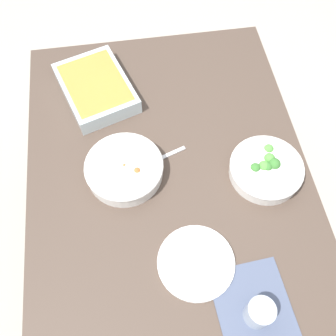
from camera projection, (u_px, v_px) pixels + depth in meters
The scene contains 9 objects.
ground_plane at pixel (168, 243), 1.91m from camera, with size 6.00×6.00×0.00m, color #B2A899.
dining_table at pixel (168, 181), 1.34m from camera, with size 1.20×0.90×0.74m.
placemat at pixel (256, 315), 1.04m from camera, with size 0.28×0.20×0.00m, color #4C5670.
stew_bowl at pixel (124, 170), 1.22m from camera, with size 0.25×0.25×0.06m.
broccoli_bowl at pixel (266, 169), 1.23m from camera, with size 0.23×0.23×0.07m.
baking_dish at pixel (96, 87), 1.39m from camera, with size 0.35×0.30×0.06m.
drink_cup at pixel (259, 313), 1.01m from camera, with size 0.07×0.07×0.08m.
side_plate at pixel (196, 263), 1.11m from camera, with size 0.22×0.22×0.01m, color white.
spoon_by_stew at pixel (154, 161), 1.27m from camera, with size 0.08×0.17×0.01m.
Camera 1 is at (-0.61, 0.09, 1.84)m, focal length 41.90 mm.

